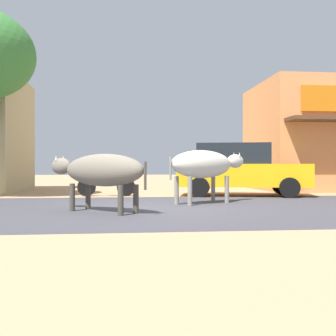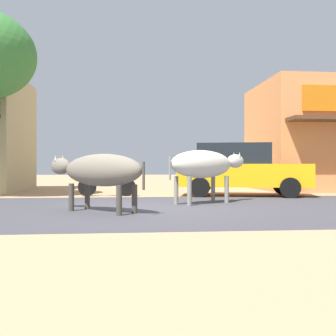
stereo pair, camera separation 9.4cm
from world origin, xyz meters
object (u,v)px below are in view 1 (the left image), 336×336
Objects in this scene: parked_hatchback_car at (239,169)px; parked_motorcycle at (107,181)px; cow_near_brown at (100,171)px; cow_far_dark at (204,165)px.

parked_motorcycle is at bearing 177.02° from parked_hatchback_car.
parked_hatchback_car is 2.41× the size of parked_motorcycle.
parked_motorcycle is at bearing 90.57° from cow_near_brown.
cow_near_brown is 2.98m from cow_far_dark.
cow_near_brown reaches higher than parked_motorcycle.
cow_far_dark reaches higher than parked_motorcycle.
parked_motorcycle is at bearing 131.46° from cow_far_dark.
cow_near_brown is at bearing -145.47° from cow_far_dark.
cow_far_dark is at bearing -48.54° from parked_motorcycle.
parked_hatchback_car reaches higher than cow_near_brown.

